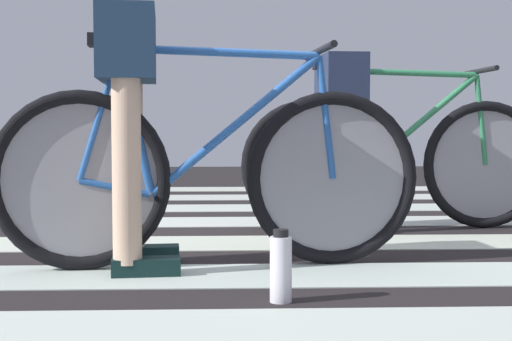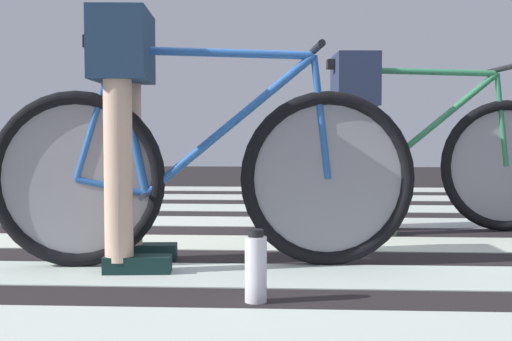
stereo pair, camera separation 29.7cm
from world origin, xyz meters
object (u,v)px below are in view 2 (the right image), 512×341
Objects in this scene: bicycle_1_of_2 at (202,172)px; cyclist_2_of_2 at (355,117)px; bicycle_2_of_2 at (412,161)px; cyclist_1_of_2 at (124,103)px; water_bottle at (256,268)px.

bicycle_1_of_2 is 1.26m from cyclist_2_of_2.
bicycle_2_of_2 is (1.01, 1.04, 0.00)m from bicycle_1_of_2.
cyclist_1_of_2 is 4.33× the size of water_bottle.
bicycle_2_of_2 is at bearing 40.70° from bicycle_1_of_2.
cyclist_1_of_2 reaches higher than water_bottle.
bicycle_2_of_2 is 1.81× the size of cyclist_2_of_2.
cyclist_1_of_2 reaches higher than bicycle_1_of_2.
bicycle_2_of_2 is 0.39m from cyclist_2_of_2.
cyclist_1_of_2 reaches higher than bicycle_2_of_2.
bicycle_1_of_2 is 0.69m from water_bottle.
bicycle_2_of_2 is at bearing 65.01° from water_bottle.
cyclist_1_of_2 reaches higher than cyclist_2_of_2.
cyclist_2_of_2 is (0.70, 1.03, 0.24)m from bicycle_1_of_2.
cyclist_2_of_2 reaches higher than water_bottle.
cyclist_1_of_2 is at bearing 180.00° from bicycle_1_of_2.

